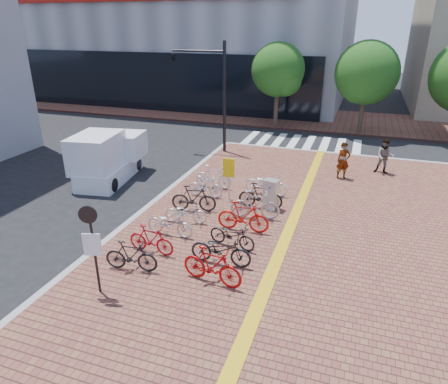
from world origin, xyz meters
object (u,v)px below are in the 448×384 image
at_px(pedestrian_a, 343,161).
at_px(bike_4, 194,198).
at_px(bike_7, 212,266).
at_px(bike_12, 261,196).
at_px(bike_13, 266,184).
at_px(bike_10, 243,217).
at_px(box_truck, 108,158).
at_px(bike_6, 213,177).
at_px(bike_11, 255,205).
at_px(bike_0, 131,256).
at_px(notice_sign, 92,240).
at_px(bike_1, 151,240).
at_px(pedestrian_b, 385,156).
at_px(bike_5, 205,187).
at_px(yellow_sign, 229,171).
at_px(bike_3, 186,212).
at_px(bike_9, 232,235).
at_px(utility_box, 271,194).
at_px(bike_2, 170,223).
at_px(bike_8, 221,249).
at_px(traffic_light_pole, 201,76).

bearing_deg(pedestrian_a, bike_4, -158.00).
bearing_deg(bike_7, bike_12, 7.30).
height_order(bike_12, bike_13, bike_12).
distance_m(bike_7, bike_12, 5.50).
relative_size(bike_10, box_truck, 0.43).
relative_size(bike_6, bike_11, 0.94).
distance_m(bike_0, bike_7, 2.58).
height_order(bike_12, notice_sign, notice_sign).
height_order(bike_1, pedestrian_b, pedestrian_b).
distance_m(bike_5, bike_11, 2.94).
height_order(bike_1, bike_4, bike_4).
height_order(bike_12, box_truck, box_truck).
bearing_deg(yellow_sign, bike_13, 37.99).
relative_size(bike_3, bike_10, 0.85).
bearing_deg(bike_9, pedestrian_b, -16.25).
height_order(bike_6, bike_9, bike_6).
bearing_deg(utility_box, bike_12, -163.43).
height_order(bike_7, bike_11, bike_11).
height_order(bike_0, bike_1, bike_0).
relative_size(bike_2, pedestrian_a, 0.99).
bearing_deg(bike_8, box_truck, 53.41).
bearing_deg(bike_11, utility_box, -27.46).
bearing_deg(bike_7, yellow_sign, 21.74).
height_order(bike_2, bike_13, bike_13).
xyz_separation_m(bike_3, bike_7, (2.30, -3.28, 0.15)).
xyz_separation_m(bike_5, box_truck, (-5.41, 0.76, 0.52)).
distance_m(bike_0, bike_8, 2.77).
relative_size(bike_7, bike_8, 0.97).
relative_size(pedestrian_a, traffic_light_pole, 0.29).
relative_size(bike_11, box_truck, 0.43).
distance_m(bike_2, bike_4, 2.15).
distance_m(utility_box, traffic_light_pole, 9.82).
bearing_deg(bike_1, pedestrian_b, -32.08).
height_order(bike_10, traffic_light_pole, traffic_light_pole).
distance_m(bike_2, bike_5, 3.65).
bearing_deg(bike_13, bike_11, -173.81).
bearing_deg(bike_10, box_truck, 65.66).
bearing_deg(utility_box, traffic_light_pole, 130.03).
bearing_deg(bike_0, bike_9, -55.10).
bearing_deg(bike_11, bike_4, 84.20).
bearing_deg(bike_7, bike_5, 31.13).
xyz_separation_m(bike_2, bike_8, (2.36, -1.17, 0.05)).
relative_size(bike_4, bike_7, 0.96).
relative_size(bike_10, traffic_light_pole, 0.31).
distance_m(yellow_sign, traffic_light_pole, 8.34).
relative_size(bike_8, pedestrian_b, 1.11).
height_order(bike_10, bike_12, bike_10).
relative_size(bike_5, box_truck, 0.36).
bearing_deg(bike_9, bike_13, 11.36).
height_order(bike_1, bike_7, bike_7).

